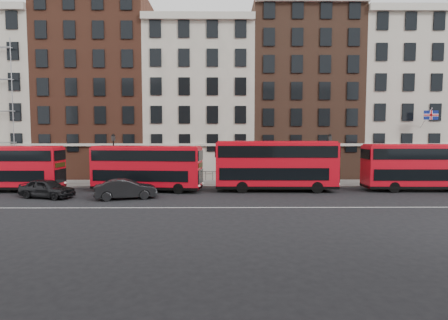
{
  "coord_description": "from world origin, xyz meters",
  "views": [
    {
      "loc": [
        2.58,
        -27.18,
        5.25
      ],
      "look_at": [
        2.85,
        5.0,
        3.0
      ],
      "focal_mm": 28.0,
      "sensor_mm": 36.0,
      "label": 1
    }
  ],
  "objects_px": {
    "bus_d": "(421,166)",
    "car_front": "(126,189)",
    "bus_a": "(6,167)",
    "bus_b": "(147,167)",
    "bus_c": "(275,164)",
    "traffic_light": "(413,163)",
    "car_rear": "(47,188)"
  },
  "relations": [
    {
      "from": "bus_d",
      "to": "traffic_light",
      "type": "relative_size",
      "value": 3.26
    },
    {
      "from": "bus_a",
      "to": "traffic_light",
      "type": "relative_size",
      "value": 3.13
    },
    {
      "from": "bus_a",
      "to": "bus_d",
      "type": "relative_size",
      "value": 0.96
    },
    {
      "from": "bus_a",
      "to": "car_front",
      "type": "relative_size",
      "value": 2.05
    },
    {
      "from": "bus_a",
      "to": "bus_d",
      "type": "height_order",
      "value": "bus_d"
    },
    {
      "from": "bus_c",
      "to": "bus_d",
      "type": "relative_size",
      "value": 1.06
    },
    {
      "from": "bus_a",
      "to": "bus_c",
      "type": "bearing_deg",
      "value": 0.91
    },
    {
      "from": "bus_d",
      "to": "car_front",
      "type": "distance_m",
      "value": 27.15
    },
    {
      "from": "car_front",
      "to": "traffic_light",
      "type": "relative_size",
      "value": 1.53
    },
    {
      "from": "bus_d",
      "to": "car_rear",
      "type": "height_order",
      "value": "bus_d"
    },
    {
      "from": "bus_c",
      "to": "car_front",
      "type": "bearing_deg",
      "value": -161.86
    },
    {
      "from": "bus_b",
      "to": "car_rear",
      "type": "xyz_separation_m",
      "value": [
        -7.71,
        -3.43,
        -1.49
      ]
    },
    {
      "from": "car_rear",
      "to": "car_front",
      "type": "height_order",
      "value": "car_front"
    },
    {
      "from": "car_front",
      "to": "traffic_light",
      "type": "height_order",
      "value": "traffic_light"
    },
    {
      "from": "bus_c",
      "to": "traffic_light",
      "type": "height_order",
      "value": "bus_c"
    },
    {
      "from": "bus_c",
      "to": "car_front",
      "type": "height_order",
      "value": "bus_c"
    },
    {
      "from": "car_rear",
      "to": "bus_d",
      "type": "bearing_deg",
      "value": -67.19
    },
    {
      "from": "bus_c",
      "to": "traffic_light",
      "type": "bearing_deg",
      "value": 12.95
    },
    {
      "from": "bus_d",
      "to": "car_front",
      "type": "relative_size",
      "value": 2.14
    },
    {
      "from": "bus_c",
      "to": "bus_d",
      "type": "xyz_separation_m",
      "value": [
        13.81,
        -0.0,
        -0.15
      ]
    },
    {
      "from": "bus_b",
      "to": "car_front",
      "type": "distance_m",
      "value": 4.31
    },
    {
      "from": "traffic_light",
      "to": "car_front",
      "type": "bearing_deg",
      "value": -165.87
    },
    {
      "from": "traffic_light",
      "to": "bus_c",
      "type": "bearing_deg",
      "value": -168.33
    },
    {
      "from": "bus_c",
      "to": "car_rear",
      "type": "xyz_separation_m",
      "value": [
        -19.82,
        -3.43,
        -1.74
      ]
    },
    {
      "from": "bus_c",
      "to": "bus_d",
      "type": "bearing_deg",
      "value": 1.27
    },
    {
      "from": "bus_a",
      "to": "bus_d",
      "type": "xyz_separation_m",
      "value": [
        39.13,
        0.0,
        0.09
      ]
    },
    {
      "from": "bus_a",
      "to": "traffic_light",
      "type": "distance_m",
      "value": 40.22
    },
    {
      "from": "bus_a",
      "to": "car_rear",
      "type": "relative_size",
      "value": 2.16
    },
    {
      "from": "bus_c",
      "to": "traffic_light",
      "type": "distance_m",
      "value": 15.1
    },
    {
      "from": "car_rear",
      "to": "traffic_light",
      "type": "xyz_separation_m",
      "value": [
        34.61,
        6.48,
        1.64
      ]
    },
    {
      "from": "traffic_light",
      "to": "bus_a",
      "type": "bearing_deg",
      "value": -175.64
    },
    {
      "from": "bus_b",
      "to": "bus_c",
      "type": "xyz_separation_m",
      "value": [
        12.12,
        -0.0,
        0.24
      ]
    }
  ]
}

